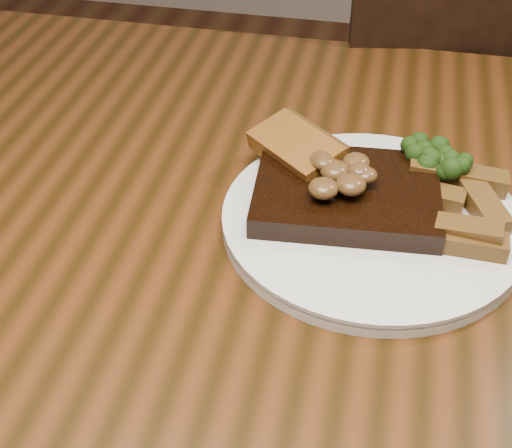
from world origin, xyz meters
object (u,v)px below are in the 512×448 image
at_px(dining_table, 275,311).
at_px(potato_wedges, 438,206).
at_px(steak, 346,195).
at_px(chair_far, 461,137).
at_px(plate, 371,222).
at_px(garlic_bread, 295,164).

height_order(dining_table, potato_wedges, potato_wedges).
bearing_deg(potato_wedges, steak, -178.36).
bearing_deg(chair_far, steak, 63.83).
bearing_deg(dining_table, chair_far, 70.49).
distance_m(plate, steak, 0.04).
bearing_deg(potato_wedges, chair_far, 82.74).
xyz_separation_m(chair_far, garlic_bread, (-0.22, -0.51, 0.25)).
distance_m(dining_table, garlic_bread, 0.15).
xyz_separation_m(dining_table, potato_wedges, (0.15, 0.06, 0.12)).
distance_m(dining_table, plate, 0.14).
distance_m(dining_table, steak, 0.14).
height_order(chair_far, plate, chair_far).
height_order(plate, steak, steak).
bearing_deg(dining_table, plate, 26.41).
bearing_deg(chair_far, potato_wedges, 72.45).
bearing_deg(chair_far, dining_table, 60.20).
distance_m(dining_table, chair_far, 0.66).
height_order(garlic_bread, potato_wedges, potato_wedges).
relative_size(chair_far, garlic_bread, 9.70).
bearing_deg(plate, dining_table, -153.59).
bearing_deg(plate, chair_far, 77.03).
distance_m(plate, garlic_bread, 0.10).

